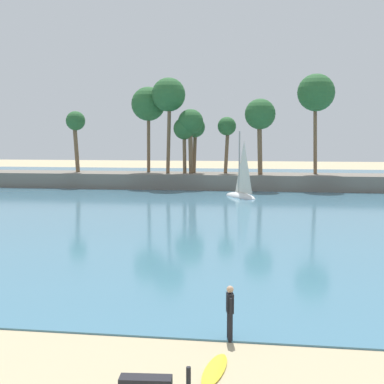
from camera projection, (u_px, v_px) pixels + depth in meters
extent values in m
cube|color=teal|center=(237.00, 192.00, 59.28)|extent=(220.00, 87.34, 0.06)
cube|color=slate|center=(239.00, 181.00, 62.81)|extent=(115.62, 6.00, 1.80)
cylinder|color=brown|center=(315.00, 134.00, 61.60)|extent=(0.60, 0.75, 9.26)
sphere|color=#285B2D|center=(316.00, 93.00, 61.13)|extent=(4.23, 4.23, 4.23)
cylinder|color=brown|center=(195.00, 150.00, 64.23)|extent=(0.56, 0.74, 5.43)
sphere|color=#285B2D|center=(195.00, 127.00, 63.95)|extent=(2.46, 2.46, 2.46)
cylinder|color=brown|center=(149.00, 138.00, 64.85)|extent=(0.49, 0.57, 8.18)
sphere|color=#285B2D|center=(148.00, 104.00, 64.44)|extent=(4.04, 4.04, 4.04)
cylinder|color=brown|center=(169.00, 134.00, 63.03)|extent=(0.74, 0.75, 9.14)
sphere|color=#285B2D|center=(169.00, 95.00, 62.56)|extent=(3.91, 3.91, 3.91)
cylinder|color=brown|center=(191.00, 148.00, 62.85)|extent=(0.62, 0.68, 6.01)
sphere|color=#285B2D|center=(191.00, 122.00, 62.55)|extent=(2.95, 2.95, 2.95)
cylinder|color=brown|center=(76.00, 147.00, 65.05)|extent=(0.77, 0.63, 6.19)
sphere|color=#285B2D|center=(76.00, 121.00, 64.74)|extent=(2.31, 2.31, 2.31)
cylinder|color=brown|center=(260.00, 144.00, 60.86)|extent=(0.71, 0.72, 6.82)
sphere|color=#285B2D|center=(260.00, 114.00, 60.52)|extent=(3.44, 3.44, 3.44)
cylinder|color=brown|center=(227.00, 150.00, 63.16)|extent=(0.67, 0.60, 5.52)
sphere|color=#285B2D|center=(227.00, 126.00, 62.88)|extent=(2.16, 2.16, 2.16)
cylinder|color=brown|center=(184.00, 151.00, 63.05)|extent=(0.48, 0.43, 5.23)
sphere|color=#285B2D|center=(184.00, 128.00, 62.78)|extent=(2.56, 2.56, 2.56)
cube|color=black|center=(146.00, 382.00, 11.29)|extent=(1.13, 0.46, 0.20)
cylinder|color=black|center=(189.00, 377.00, 11.23)|extent=(0.10, 0.10, 0.44)
cylinder|color=black|center=(229.00, 325.00, 16.15)|extent=(0.15, 0.15, 0.86)
cylinder|color=black|center=(230.00, 328.00, 15.93)|extent=(0.15, 0.15, 0.86)
cube|color=black|center=(230.00, 303.00, 15.97)|extent=(0.26, 0.37, 0.58)
sphere|color=tan|center=(230.00, 289.00, 15.93)|extent=(0.21, 0.21, 0.21)
cylinder|color=black|center=(229.00, 302.00, 16.20)|extent=(0.09, 0.09, 0.50)
cylinder|color=black|center=(231.00, 307.00, 15.74)|extent=(0.09, 0.09, 0.50)
ellipsoid|color=yellow|center=(215.00, 370.00, 13.98)|extent=(0.73, 2.14, 0.08)
ellipsoid|color=white|center=(240.00, 197.00, 53.85)|extent=(4.03, 4.78, 0.97)
cylinder|color=gray|center=(239.00, 162.00, 53.71)|extent=(0.15, 0.15, 6.06)
pyramid|color=silver|center=(244.00, 167.00, 53.03)|extent=(1.40, 1.85, 5.16)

